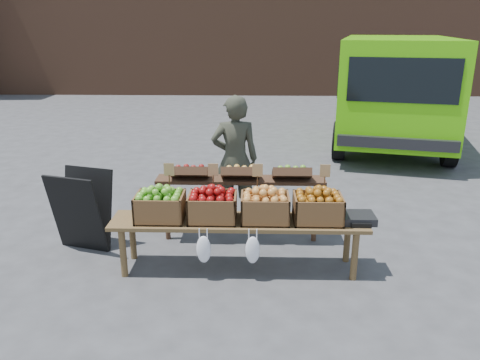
# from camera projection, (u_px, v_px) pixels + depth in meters

# --- Properties ---
(ground) EXTENTS (80.00, 80.00, 0.00)m
(ground) POSITION_uv_depth(u_px,v_px,m) (255.00, 257.00, 5.36)
(ground) COLOR #414244
(delivery_van) EXTENTS (3.44, 5.51, 2.29)m
(delivery_van) POSITION_uv_depth(u_px,v_px,m) (393.00, 92.00, 10.16)
(delivery_van) COLOR #51C209
(delivery_van) RESTS_ON ground
(vendor) EXTENTS (0.66, 0.46, 1.69)m
(vendor) POSITION_uv_depth(u_px,v_px,m) (235.00, 159.00, 6.14)
(vendor) COLOR #333528
(vendor) RESTS_ON ground
(chalkboard_sign) EXTENTS (0.71, 0.51, 0.96)m
(chalkboard_sign) POSITION_uv_depth(u_px,v_px,m) (82.00, 210.00, 5.43)
(chalkboard_sign) COLOR black
(chalkboard_sign) RESTS_ON ground
(back_table) EXTENTS (2.10, 0.44, 1.04)m
(back_table) POSITION_uv_depth(u_px,v_px,m) (241.00, 200.00, 5.63)
(back_table) COLOR #3E2719
(back_table) RESTS_ON ground
(display_bench) EXTENTS (2.70, 0.56, 0.57)m
(display_bench) POSITION_uv_depth(u_px,v_px,m) (239.00, 244.00, 5.02)
(display_bench) COLOR brown
(display_bench) RESTS_ON ground
(crate_golden_apples) EXTENTS (0.50, 0.40, 0.28)m
(crate_golden_apples) POSITION_uv_depth(u_px,v_px,m) (160.00, 207.00, 4.91)
(crate_golden_apples) COLOR #43892A
(crate_golden_apples) RESTS_ON display_bench
(crate_russet_pears) EXTENTS (0.50, 0.40, 0.28)m
(crate_russet_pears) POSITION_uv_depth(u_px,v_px,m) (212.00, 207.00, 4.89)
(crate_russet_pears) COLOR maroon
(crate_russet_pears) RESTS_ON display_bench
(crate_red_apples) EXTENTS (0.50, 0.40, 0.28)m
(crate_red_apples) POSITION_uv_depth(u_px,v_px,m) (265.00, 208.00, 4.88)
(crate_red_apples) COLOR gold
(crate_red_apples) RESTS_ON display_bench
(crate_green_apples) EXTENTS (0.50, 0.40, 0.28)m
(crate_green_apples) POSITION_uv_depth(u_px,v_px,m) (318.00, 209.00, 4.86)
(crate_green_apples) COLOR #A4580D
(crate_green_apples) RESTS_ON display_bench
(weighing_scale) EXTENTS (0.34, 0.30, 0.08)m
(weighing_scale) POSITION_uv_depth(u_px,v_px,m) (358.00, 218.00, 4.88)
(weighing_scale) COLOR black
(weighing_scale) RESTS_ON display_bench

